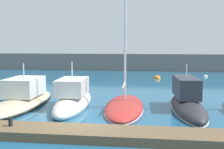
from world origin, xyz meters
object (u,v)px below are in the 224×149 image
object	(u,v)px
mooring_buoy_white	(206,77)
dock_bollard	(10,122)
sailboat_red_fourth	(124,105)
mooring_buoy_red	(37,81)
motorboat_ivory_third	(73,99)
motorboat_sand_second	(23,98)
mooring_buoy_orange	(157,79)
motorboat_charcoal_fifth	(187,102)

from	to	relation	value
mooring_buoy_white	dock_bollard	size ratio (longest dim) A/B	1.31
mooring_buoy_white	sailboat_red_fourth	bearing A→B (deg)	-114.37
mooring_buoy_white	dock_bollard	world-z (taller)	dock_bollard
sailboat_red_fourth	mooring_buoy_red	distance (m)	17.20
motorboat_ivory_third	sailboat_red_fourth	world-z (taller)	sailboat_red_fourth
motorboat_ivory_third	mooring_buoy_white	distance (m)	23.49
mooring_buoy_white	dock_bollard	distance (m)	29.67
motorboat_ivory_third	sailboat_red_fourth	bearing A→B (deg)	-95.24
mooring_buoy_red	dock_bollard	xyz separation A→B (m)	(6.48, -18.97, 0.65)
motorboat_sand_second	mooring_buoy_white	distance (m)	25.63
mooring_buoy_white	mooring_buoy_red	distance (m)	21.74
mooring_buoy_orange	mooring_buoy_red	size ratio (longest dim) A/B	1.41
sailboat_red_fourth	mooring_buoy_white	size ratio (longest dim) A/B	23.01
motorboat_ivory_third	mooring_buoy_red	world-z (taller)	motorboat_ivory_third
mooring_buoy_white	dock_bollard	bearing A→B (deg)	-118.28
sailboat_red_fourth	dock_bollard	xyz separation A→B (m)	(-5.02, -6.18, 0.40)
sailboat_red_fourth	motorboat_charcoal_fifth	distance (m)	4.21
mooring_buoy_orange	dock_bollard	world-z (taller)	dock_bollard
motorboat_ivory_third	dock_bollard	xyz separation A→B (m)	(-1.42, -6.32, 0.09)
motorboat_ivory_third	mooring_buoy_red	distance (m)	14.93
motorboat_charcoal_fifth	mooring_buoy_orange	distance (m)	17.10
sailboat_red_fourth	dock_bollard	size ratio (longest dim) A/B	30.08
motorboat_charcoal_fifth	mooring_buoy_white	xyz separation A→B (m)	(4.85, 19.64, -0.57)
motorboat_charcoal_fifth	dock_bollard	size ratio (longest dim) A/B	18.20
mooring_buoy_red	motorboat_charcoal_fifth	bearing A→B (deg)	-38.53
motorboat_charcoal_fifth	mooring_buoy_white	world-z (taller)	motorboat_charcoal_fifth
motorboat_ivory_third	dock_bollard	world-z (taller)	motorboat_ivory_third
sailboat_red_fourth	mooring_buoy_orange	bearing A→B (deg)	-10.49
motorboat_sand_second	dock_bollard	size ratio (longest dim) A/B	21.22
motorboat_charcoal_fifth	mooring_buoy_red	world-z (taller)	motorboat_charcoal_fifth
motorboat_charcoal_fifth	mooring_buoy_orange	size ratio (longest dim) A/B	9.33
sailboat_red_fourth	mooring_buoy_red	bearing A→B (deg)	40.11
motorboat_sand_second	sailboat_red_fourth	size ratio (longest dim) A/B	0.71
mooring_buoy_red	mooring_buoy_white	bearing A→B (deg)	19.19
motorboat_ivory_third	motorboat_charcoal_fifth	size ratio (longest dim) A/B	1.01
motorboat_charcoal_fifth	mooring_buoy_orange	world-z (taller)	motorboat_charcoal_fifth
motorboat_ivory_third	sailboat_red_fourth	xyz separation A→B (m)	(3.59, -0.15, -0.31)
mooring_buoy_orange	dock_bollard	size ratio (longest dim) A/B	1.95
dock_bollard	mooring_buoy_white	bearing A→B (deg)	61.72
motorboat_charcoal_fifth	dock_bollard	world-z (taller)	motorboat_charcoal_fifth
motorboat_sand_second	motorboat_charcoal_fifth	xyz separation A→B (m)	(11.49, 0.10, 0.05)
motorboat_sand_second	mooring_buoy_red	bearing A→B (deg)	16.69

